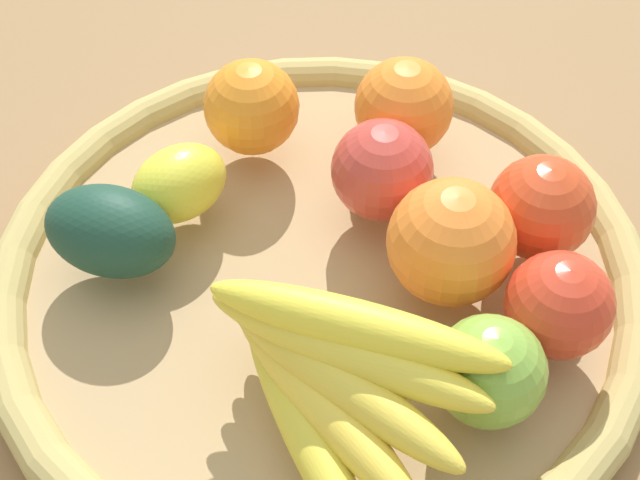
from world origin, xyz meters
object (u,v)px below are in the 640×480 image
Objects in this scene: orange_1 at (451,242)px; apple_1 at (382,170)px; orange_2 at (404,107)px; apple_2 at (489,371)px; banana_bunch at (334,376)px; apple_3 at (541,208)px; avocado at (110,231)px; lemon_0 at (179,183)px; apple_0 at (559,305)px; orange_0 at (252,107)px.

orange_1 is 0.08m from apple_1.
apple_2 is at bearing -179.01° from orange_2.
apple_1 is 0.07m from orange_2.
apple_2 is at bearing -92.87° from banana_bunch.
orange_2 is at bearing 32.43° from apple_3.
avocado is at bearing 43.17° from banana_bunch.
lemon_0 is 0.27m from apple_0.
banana_bunch is at bearing -174.00° from orange_0.
avocado is 0.22m from orange_1.
apple_3 is at bearing -147.57° from orange_2.
apple_3 and orange_0 have the same top height.
apple_1 is 0.11m from apple_3.
orange_1 is 1.13× the size of orange_2.
apple_0 is (0.04, -0.15, -0.01)m from banana_bunch.
avocado is at bearing 57.06° from apple_2.
apple_2 is 0.99× the size of apple_0.
orange_1 is 0.07m from apple_3.
lemon_0 is (0.04, -0.05, -0.00)m from avocado.
apple_1 is 0.12m from orange_0.
orange_2 is at bearing -20.94° from banana_bunch.
apple_3 is 1.00× the size of orange_0.
orange_2 is 0.23m from apple_2.
apple_1 is 1.07× the size of apple_2.
banana_bunch is at bearing 125.84° from apple_3.
apple_3 is at bearing -116.77° from apple_1.
orange_2 is at bearing 1.02° from orange_1.
avocado is at bearing 77.19° from orange_1.
orange_0 is at bearing -42.42° from lemon_0.
orange_1 is at bearing -102.81° from avocado.
avocado reaches higher than lemon_0.
apple_1 is at bearing -19.65° from banana_bunch.
orange_2 is (0.06, -0.03, 0.00)m from apple_1.
banana_bunch is at bearing 103.83° from apple_0.
apple_2 reaches higher than lemon_0.
lemon_0 is 0.40× the size of banana_bunch.
banana_bunch reaches higher than orange_2.
avocado is 1.33× the size of apple_0.
orange_0 is (0.02, 0.11, -0.00)m from orange_2.
apple_0 is (-0.05, -0.06, -0.01)m from orange_1.
apple_2 is at bearing 126.31° from apple_0.
lemon_0 is 0.99× the size of orange_0.
apple_3 is (-0.02, -0.29, 0.01)m from avocado.
apple_0 is at bearing -53.69° from apple_2.
orange_0 reaches higher than lemon_0.
lemon_0 is at bearing 43.12° from apple_2.
orange_1 is at bearing 0.94° from apple_2.
apple_1 is 1.06× the size of apple_0.
apple_0 is (-0.19, -0.06, -0.00)m from orange_2.
avocado is at bearing 69.61° from apple_0.
avocado is 0.19m from apple_1.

